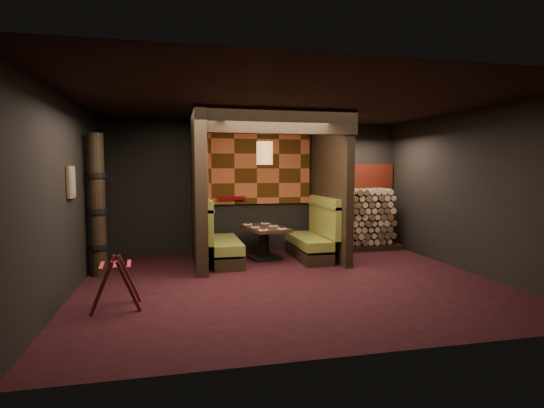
{
  "coord_description": "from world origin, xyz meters",
  "views": [
    {
      "loc": [
        -1.75,
        -6.45,
        1.81
      ],
      "look_at": [
        0.0,
        1.3,
        1.15
      ],
      "focal_mm": 28.0,
      "sensor_mm": 36.0,
      "label": 1
    }
  ],
  "objects_px": {
    "totem_column": "(97,206)",
    "firewood_stack": "(361,219)",
    "pendant_lamp": "(265,153)",
    "dining_table": "(264,238)",
    "booth_bench_left": "(219,242)",
    "luggage_rack": "(116,282)",
    "booth_bench_right": "(313,239)"
  },
  "relations": [
    {
      "from": "totem_column",
      "to": "firewood_stack",
      "type": "xyz_separation_m",
      "value": [
        5.33,
        1.25,
        -0.51
      ]
    },
    {
      "from": "pendant_lamp",
      "to": "firewood_stack",
      "type": "relative_size",
      "value": 0.55
    },
    {
      "from": "totem_column",
      "to": "firewood_stack",
      "type": "relative_size",
      "value": 1.39
    },
    {
      "from": "dining_table",
      "to": "booth_bench_left",
      "type": "bearing_deg",
      "value": -170.87
    },
    {
      "from": "booth_bench_left",
      "to": "pendant_lamp",
      "type": "distance_m",
      "value": 1.95
    },
    {
      "from": "luggage_rack",
      "to": "booth_bench_left",
      "type": "bearing_deg",
      "value": 56.74
    },
    {
      "from": "luggage_rack",
      "to": "totem_column",
      "type": "height_order",
      "value": "totem_column"
    },
    {
      "from": "dining_table",
      "to": "luggage_rack",
      "type": "height_order",
      "value": "luggage_rack"
    },
    {
      "from": "booth_bench_left",
      "to": "dining_table",
      "type": "xyz_separation_m",
      "value": [
        0.91,
        0.15,
        0.03
      ]
    },
    {
      "from": "booth_bench_right",
      "to": "totem_column",
      "type": "distance_m",
      "value": 4.1
    },
    {
      "from": "firewood_stack",
      "to": "dining_table",
      "type": "bearing_deg",
      "value": -166.66
    },
    {
      "from": "pendant_lamp",
      "to": "booth_bench_right",
      "type": "bearing_deg",
      "value": -5.65
    },
    {
      "from": "pendant_lamp",
      "to": "dining_table",
      "type": "bearing_deg",
      "value": 90.0
    },
    {
      "from": "luggage_rack",
      "to": "firewood_stack",
      "type": "relative_size",
      "value": 0.41
    },
    {
      "from": "dining_table",
      "to": "totem_column",
      "type": "bearing_deg",
      "value": -166.93
    },
    {
      "from": "booth_bench_left",
      "to": "totem_column",
      "type": "distance_m",
      "value": 2.3
    },
    {
      "from": "booth_bench_right",
      "to": "firewood_stack",
      "type": "relative_size",
      "value": 0.92
    },
    {
      "from": "dining_table",
      "to": "pendant_lamp",
      "type": "relative_size",
      "value": 1.41
    },
    {
      "from": "dining_table",
      "to": "luggage_rack",
      "type": "bearing_deg",
      "value": -134.33
    },
    {
      "from": "booth_bench_left",
      "to": "dining_table",
      "type": "relative_size",
      "value": 1.19
    },
    {
      "from": "booth_bench_right",
      "to": "firewood_stack",
      "type": "xyz_separation_m",
      "value": [
        1.35,
        0.7,
        0.28
      ]
    },
    {
      "from": "booth_bench_right",
      "to": "pendant_lamp",
      "type": "xyz_separation_m",
      "value": [
        -0.98,
        0.1,
        1.72
      ]
    },
    {
      "from": "dining_table",
      "to": "firewood_stack",
      "type": "height_order",
      "value": "firewood_stack"
    },
    {
      "from": "pendant_lamp",
      "to": "booth_bench_left",
      "type": "bearing_deg",
      "value": -173.95
    },
    {
      "from": "totem_column",
      "to": "dining_table",
      "type": "bearing_deg",
      "value": 13.07
    },
    {
      "from": "dining_table",
      "to": "pendant_lamp",
      "type": "distance_m",
      "value": 1.69
    },
    {
      "from": "luggage_rack",
      "to": "firewood_stack",
      "type": "height_order",
      "value": "firewood_stack"
    },
    {
      "from": "booth_bench_left",
      "to": "booth_bench_right",
      "type": "bearing_deg",
      "value": 0.0
    },
    {
      "from": "dining_table",
      "to": "totem_column",
      "type": "distance_m",
      "value": 3.17
    },
    {
      "from": "booth_bench_right",
      "to": "pendant_lamp",
      "type": "height_order",
      "value": "pendant_lamp"
    },
    {
      "from": "dining_table",
      "to": "pendant_lamp",
      "type": "height_order",
      "value": "pendant_lamp"
    },
    {
      "from": "pendant_lamp",
      "to": "firewood_stack",
      "type": "bearing_deg",
      "value": 14.5
    }
  ]
}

